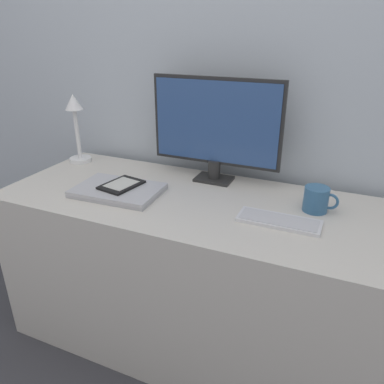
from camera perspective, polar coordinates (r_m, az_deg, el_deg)
ground_plane at (r=1.75m, az=-2.90°, el=-25.08°), size 10.00×10.00×0.00m
wall_back at (r=1.68m, az=5.43°, el=19.77°), size 3.60×0.05×2.40m
desk at (r=1.64m, az=-0.07°, el=-12.23°), size 1.53×0.62×0.70m
monitor at (r=1.57m, az=3.60°, el=9.90°), size 0.56×0.11×0.44m
keyboard at (r=1.32m, az=13.10°, el=-4.29°), size 0.28×0.11×0.01m
laptop at (r=1.53m, az=-11.22°, el=0.26°), size 0.35×0.24×0.03m
ereader at (r=1.54m, az=-10.71°, el=1.09°), size 0.15×0.18×0.01m
desk_lamp at (r=1.90m, az=-17.27°, el=10.10°), size 0.11×0.11×0.33m
coffee_mug at (r=1.42m, az=18.46°, el=-1.07°), size 0.12×0.09×0.09m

